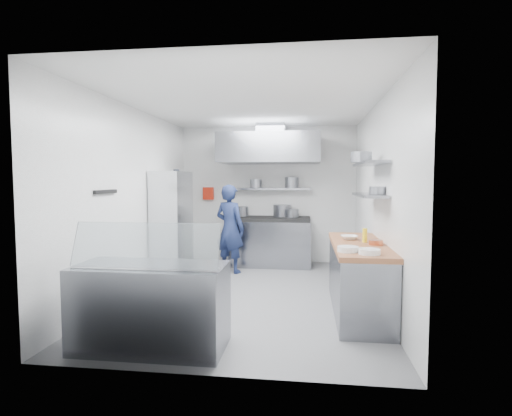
# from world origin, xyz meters

# --- Properties ---
(floor) EXTENTS (5.00, 5.00, 0.00)m
(floor) POSITION_xyz_m (0.00, 0.00, 0.00)
(floor) COLOR #565658
(floor) RESTS_ON ground
(ceiling) EXTENTS (5.00, 5.00, 0.00)m
(ceiling) POSITION_xyz_m (0.00, 0.00, 2.80)
(ceiling) COLOR silver
(ceiling) RESTS_ON wall_back
(wall_back) EXTENTS (3.60, 2.80, 0.02)m
(wall_back) POSITION_xyz_m (0.00, 2.50, 1.40)
(wall_back) COLOR white
(wall_back) RESTS_ON floor
(wall_front) EXTENTS (3.60, 2.80, 0.02)m
(wall_front) POSITION_xyz_m (0.00, -2.50, 1.40)
(wall_front) COLOR white
(wall_front) RESTS_ON floor
(wall_left) EXTENTS (2.80, 5.00, 0.02)m
(wall_left) POSITION_xyz_m (-1.80, 0.00, 1.40)
(wall_left) COLOR white
(wall_left) RESTS_ON floor
(wall_right) EXTENTS (2.80, 5.00, 0.02)m
(wall_right) POSITION_xyz_m (1.80, 0.00, 1.40)
(wall_right) COLOR white
(wall_right) RESTS_ON floor
(gas_range) EXTENTS (1.60, 0.80, 0.90)m
(gas_range) POSITION_xyz_m (0.10, 2.10, 0.45)
(gas_range) COLOR gray
(gas_range) RESTS_ON floor
(cooktop) EXTENTS (1.57, 0.78, 0.06)m
(cooktop) POSITION_xyz_m (0.10, 2.10, 0.93)
(cooktop) COLOR black
(cooktop) RESTS_ON gas_range
(stock_pot_left) EXTENTS (0.25, 0.25, 0.20)m
(stock_pot_left) POSITION_xyz_m (-0.50, 2.32, 1.06)
(stock_pot_left) COLOR slate
(stock_pot_left) RESTS_ON cooktop
(stock_pot_mid) EXTENTS (0.36, 0.36, 0.24)m
(stock_pot_mid) POSITION_xyz_m (0.31, 2.37, 1.08)
(stock_pot_mid) COLOR slate
(stock_pot_mid) RESTS_ON cooktop
(stock_pot_right) EXTENTS (0.27, 0.27, 0.16)m
(stock_pot_right) POSITION_xyz_m (0.52, 2.23, 1.04)
(stock_pot_right) COLOR slate
(stock_pot_right) RESTS_ON cooktop
(over_range_shelf) EXTENTS (1.60, 0.30, 0.04)m
(over_range_shelf) POSITION_xyz_m (0.10, 2.34, 1.52)
(over_range_shelf) COLOR gray
(over_range_shelf) RESTS_ON wall_back
(shelf_pot_a) EXTENTS (0.23, 0.23, 0.18)m
(shelf_pot_a) POSITION_xyz_m (-0.21, 2.22, 1.63)
(shelf_pot_a) COLOR slate
(shelf_pot_a) RESTS_ON over_range_shelf
(shelf_pot_b) EXTENTS (0.28, 0.28, 0.22)m
(shelf_pot_b) POSITION_xyz_m (0.50, 2.41, 1.65)
(shelf_pot_b) COLOR slate
(shelf_pot_b) RESTS_ON over_range_shelf
(extractor_hood) EXTENTS (1.90, 1.15, 0.55)m
(extractor_hood) POSITION_xyz_m (0.10, 1.93, 2.30)
(extractor_hood) COLOR gray
(extractor_hood) RESTS_ON wall_back
(hood_duct) EXTENTS (0.55, 0.55, 0.24)m
(hood_duct) POSITION_xyz_m (0.10, 2.15, 2.68)
(hood_duct) COLOR slate
(hood_duct) RESTS_ON extractor_hood
(red_firebox) EXTENTS (0.22, 0.10, 0.26)m
(red_firebox) POSITION_xyz_m (-1.25, 2.44, 1.42)
(red_firebox) COLOR #B71F0E
(red_firebox) RESTS_ON wall_back
(chef) EXTENTS (0.70, 0.60, 1.62)m
(chef) POSITION_xyz_m (-0.59, 1.39, 0.81)
(chef) COLOR #161F42
(chef) RESTS_ON floor
(wire_rack) EXTENTS (0.50, 0.90, 1.85)m
(wire_rack) POSITION_xyz_m (-1.53, 0.93, 0.93)
(wire_rack) COLOR silver
(wire_rack) RESTS_ON floor
(rack_bin_a) EXTENTS (0.16, 0.20, 0.18)m
(rack_bin_a) POSITION_xyz_m (-1.53, 1.11, 0.80)
(rack_bin_a) COLOR white
(rack_bin_a) RESTS_ON wire_rack
(rack_bin_b) EXTENTS (0.15, 0.20, 0.18)m
(rack_bin_b) POSITION_xyz_m (-1.53, 1.38, 1.30)
(rack_bin_b) COLOR yellow
(rack_bin_b) RESTS_ON wire_rack
(rack_jar) EXTENTS (0.10, 0.10, 0.18)m
(rack_jar) POSITION_xyz_m (-1.48, 1.05, 1.80)
(rack_jar) COLOR black
(rack_jar) RESTS_ON wire_rack
(knife_strip) EXTENTS (0.04, 0.55, 0.05)m
(knife_strip) POSITION_xyz_m (-1.78, -0.90, 1.55)
(knife_strip) COLOR black
(knife_strip) RESTS_ON wall_left
(prep_counter_base) EXTENTS (0.62, 2.00, 0.84)m
(prep_counter_base) POSITION_xyz_m (1.48, -0.60, 0.42)
(prep_counter_base) COLOR gray
(prep_counter_base) RESTS_ON floor
(prep_counter_top) EXTENTS (0.65, 2.04, 0.06)m
(prep_counter_top) POSITION_xyz_m (1.48, -0.60, 0.87)
(prep_counter_top) COLOR brown
(prep_counter_top) RESTS_ON prep_counter_base
(plate_stack_a) EXTENTS (0.23, 0.23, 0.06)m
(plate_stack_a) POSITION_xyz_m (1.49, -1.40, 0.93)
(plate_stack_a) COLOR white
(plate_stack_a) RESTS_ON prep_counter_top
(plate_stack_b) EXTENTS (0.24, 0.24, 0.06)m
(plate_stack_b) POSITION_xyz_m (1.28, -1.27, 0.93)
(plate_stack_b) COLOR white
(plate_stack_b) RESTS_ON prep_counter_top
(copper_pan) EXTENTS (0.17, 0.17, 0.06)m
(copper_pan) POSITION_xyz_m (1.67, -0.74, 0.93)
(copper_pan) COLOR #B55833
(copper_pan) RESTS_ON prep_counter_top
(squeeze_bottle) EXTENTS (0.06, 0.06, 0.18)m
(squeeze_bottle) POSITION_xyz_m (1.56, -0.55, 0.99)
(squeeze_bottle) COLOR yellow
(squeeze_bottle) RESTS_ON prep_counter_top
(mixing_bowl) EXTENTS (0.25, 0.25, 0.06)m
(mixing_bowl) POSITION_xyz_m (1.39, -0.32, 0.93)
(mixing_bowl) COLOR white
(mixing_bowl) RESTS_ON prep_counter_top
(wall_shelf_lower) EXTENTS (0.30, 1.30, 0.04)m
(wall_shelf_lower) POSITION_xyz_m (1.64, -0.30, 1.50)
(wall_shelf_lower) COLOR gray
(wall_shelf_lower) RESTS_ON wall_right
(wall_shelf_upper) EXTENTS (0.30, 1.30, 0.04)m
(wall_shelf_upper) POSITION_xyz_m (1.64, -0.30, 1.92)
(wall_shelf_upper) COLOR gray
(wall_shelf_upper) RESTS_ON wall_right
(shelf_pot_c) EXTENTS (0.21, 0.21, 0.10)m
(shelf_pot_c) POSITION_xyz_m (1.71, -0.55, 1.57)
(shelf_pot_c) COLOR slate
(shelf_pot_c) RESTS_ON wall_shelf_lower
(shelf_pot_d) EXTENTS (0.28, 0.28, 0.14)m
(shelf_pot_d) POSITION_xyz_m (1.54, -0.21, 2.01)
(shelf_pot_d) COLOR slate
(shelf_pot_d) RESTS_ON wall_shelf_upper
(display_case) EXTENTS (1.50, 0.70, 0.85)m
(display_case) POSITION_xyz_m (-0.73, -2.00, 0.42)
(display_case) COLOR gray
(display_case) RESTS_ON floor
(display_glass) EXTENTS (1.47, 0.19, 0.42)m
(display_glass) POSITION_xyz_m (-0.73, -2.12, 1.07)
(display_glass) COLOR silver
(display_glass) RESTS_ON display_case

